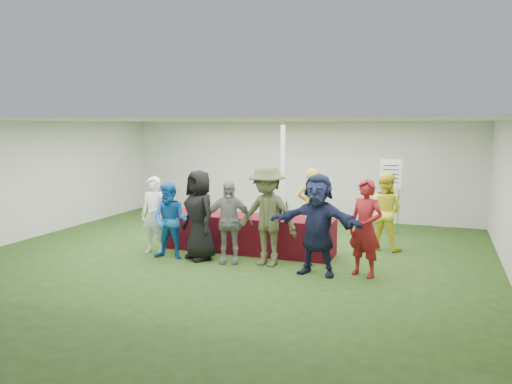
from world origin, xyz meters
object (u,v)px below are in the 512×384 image
(wine_list_sign, at_px, (391,180))
(staff_pourer, at_px, (311,207))
(serving_table, at_px, (247,233))
(customer_0, at_px, (154,215))
(customer_1, at_px, (170,221))
(customer_5, at_px, (317,224))
(customer_4, at_px, (267,216))
(dump_bucket, at_px, (322,218))
(staff_back, at_px, (384,211))
(customer_6, at_px, (365,228))
(customer_2, at_px, (199,215))
(customer_3, at_px, (228,222))

(wine_list_sign, relative_size, staff_pourer, 1.07)
(serving_table, distance_m, customer_0, 1.92)
(customer_1, distance_m, customer_5, 2.93)
(customer_1, height_order, customer_4, customer_4)
(serving_table, relative_size, dump_bucket, 16.39)
(customer_4, bearing_deg, staff_back, 54.95)
(staff_back, xyz_separation_m, customer_0, (-4.34, -1.93, -0.03))
(serving_table, bearing_deg, customer_1, -139.40)
(customer_5, bearing_deg, customer_4, 171.47)
(staff_pourer, height_order, customer_0, staff_pourer)
(wine_list_sign, bearing_deg, customer_0, -141.00)
(dump_bucket, relative_size, customer_1, 0.15)
(serving_table, bearing_deg, wine_list_sign, 46.20)
(serving_table, xyz_separation_m, staff_back, (2.63, 1.15, 0.44))
(staff_pourer, distance_m, customer_1, 3.05)
(customer_5, distance_m, customer_6, 0.82)
(customer_1, xyz_separation_m, customer_6, (3.72, 0.15, 0.10))
(customer_1, relative_size, customer_4, 0.80)
(customer_2, distance_m, customer_3, 0.63)
(serving_table, bearing_deg, dump_bucket, -7.74)
(serving_table, height_order, customer_6, customer_6)
(staff_back, height_order, customer_2, customer_2)
(wine_list_sign, bearing_deg, dump_bucket, -108.49)
(customer_2, xyz_separation_m, customer_4, (1.37, 0.05, 0.07))
(staff_back, distance_m, customer_5, 2.40)
(staff_pourer, bearing_deg, customer_2, 37.79)
(staff_pourer, bearing_deg, customer_6, 118.90)
(serving_table, bearing_deg, customer_5, -31.68)
(customer_0, relative_size, customer_5, 0.88)
(dump_bucket, relative_size, customer_2, 0.13)
(customer_3, relative_size, customer_4, 0.84)
(staff_pourer, relative_size, customer_6, 1.00)
(customer_3, distance_m, customer_5, 1.76)
(wine_list_sign, relative_size, customer_5, 1.01)
(customer_1, bearing_deg, serving_table, 33.56)
(serving_table, height_order, customer_3, customer_3)
(serving_table, bearing_deg, customer_4, -48.87)
(staff_pourer, bearing_deg, serving_table, 32.20)
(customer_0, height_order, customer_3, customer_3)
(staff_pourer, bearing_deg, customer_0, 23.06)
(dump_bucket, distance_m, customer_4, 1.09)
(dump_bucket, height_order, customer_1, customer_1)
(wine_list_sign, bearing_deg, customer_5, -102.92)
(customer_0, relative_size, customer_1, 1.05)
(customer_2, bearing_deg, wine_list_sign, 80.12)
(serving_table, height_order, customer_4, customer_4)
(customer_3, bearing_deg, customer_4, -11.93)
(staff_back, height_order, customer_3, staff_back)
(customer_2, bearing_deg, customer_3, 29.37)
(wine_list_sign, xyz_separation_m, staff_back, (0.03, -1.56, -0.50))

